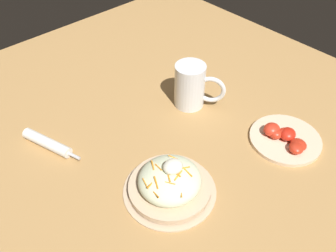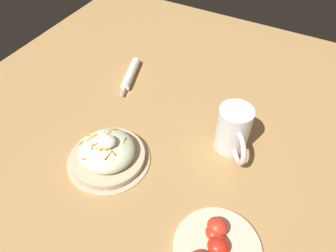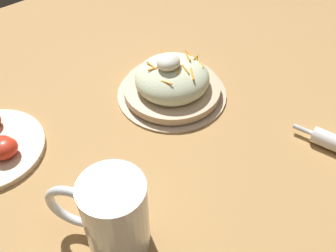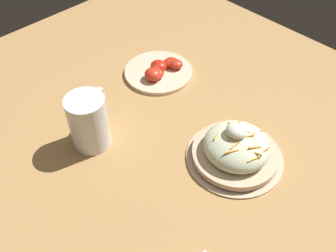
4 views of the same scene
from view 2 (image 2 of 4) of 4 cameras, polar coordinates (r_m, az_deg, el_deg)
The scene contains 5 objects.
ground_plane at distance 0.90m, azimuth 1.09°, elevation -1.39°, with size 1.43×1.43×0.00m, color #B2844C.
salad_plate at distance 0.83m, azimuth -10.93°, elevation -4.85°, with size 0.22×0.22×0.10m.
beer_mug at distance 0.84m, azimuth 11.70°, elevation -1.07°, with size 0.11×0.13×0.13m.
napkin_roll at distance 1.09m, azimuth -6.82°, elevation 9.37°, with size 0.07×0.18×0.03m.
tomato_plate at distance 0.72m, azimuth 8.65°, elevation -20.83°, with size 0.19×0.19×0.04m.
Camera 2 is at (-0.26, 0.53, 0.68)m, focal length 33.54 mm.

